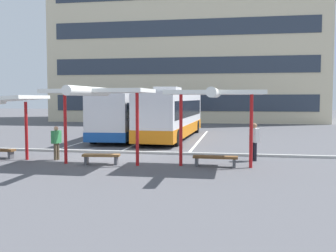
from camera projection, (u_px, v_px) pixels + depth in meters
ground_plane at (108, 157)px, 18.95m from camera, size 160.00×160.00×0.00m
terminal_building at (190, 40)px, 51.44m from camera, size 32.48×15.50×23.77m
coach_bus_0 at (125, 115)px, 28.49m from camera, size 3.37×12.05×3.48m
coach_bus_1 at (172, 115)px, 27.84m from camera, size 2.95×12.60×3.58m
lane_stripe_0 at (97, 138)px, 27.98m from camera, size 0.16×14.00×0.01m
lane_stripe_1 at (147, 139)px, 27.36m from camera, size 0.16×14.00×0.01m
lane_stripe_2 at (200, 140)px, 26.74m from camera, size 0.16×14.00×0.01m
waiting_shelter_1 at (98, 93)px, 16.33m from camera, size 4.21×4.87×3.30m
bench_1 at (101, 157)px, 16.81m from camera, size 1.63×0.59×0.45m
waiting_shelter_2 at (215, 94)px, 15.80m from camera, size 3.89×4.82×3.23m
bench_2 at (215, 159)px, 16.29m from camera, size 1.86×0.45×0.45m
platform_kerb at (117, 152)px, 20.33m from camera, size 44.00×0.24×0.12m
waiting_passenger_0 at (56, 141)px, 18.00m from camera, size 0.36×0.50×1.56m
waiting_passenger_2 at (254, 139)px, 17.73m from camera, size 0.46×0.54×1.72m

